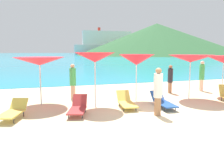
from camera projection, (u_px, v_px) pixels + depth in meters
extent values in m
cube|color=beige|center=(104.00, 82.00, 17.07)|extent=(50.00, 100.00, 0.30)
cube|color=teal|center=(60.00, 54.00, 225.07)|extent=(650.00, 440.00, 0.02)
cone|color=#2D5B33|center=(156.00, 39.00, 145.36)|extent=(117.79, 117.79, 23.33)
cylinder|color=silver|center=(40.00, 82.00, 8.91)|extent=(0.06, 0.06, 2.09)
cone|color=red|center=(40.00, 61.00, 8.80)|extent=(2.40, 2.40, 0.37)
sphere|color=silver|center=(39.00, 59.00, 8.79)|extent=(0.07, 0.07, 0.07)
cylinder|color=silver|center=(95.00, 81.00, 8.52)|extent=(0.05, 0.05, 2.29)
cone|color=red|center=(95.00, 57.00, 8.41)|extent=(1.90, 1.90, 0.43)
sphere|color=silver|center=(95.00, 54.00, 8.39)|extent=(0.07, 0.07, 0.07)
cylinder|color=silver|center=(136.00, 79.00, 9.58)|extent=(0.05, 0.05, 2.17)
cone|color=red|center=(137.00, 60.00, 9.47)|extent=(1.82, 1.82, 0.52)
sphere|color=silver|center=(137.00, 56.00, 9.45)|extent=(0.07, 0.07, 0.07)
cylinder|color=silver|center=(190.00, 78.00, 9.95)|extent=(0.05, 0.05, 2.18)
cone|color=red|center=(191.00, 59.00, 9.83)|extent=(2.37, 2.37, 0.37)
sphere|color=silver|center=(191.00, 56.00, 9.82)|extent=(0.07, 0.07, 0.07)
cylinder|color=silver|center=(223.00, 77.00, 10.59)|extent=(0.04, 0.04, 2.12)
cone|color=red|center=(224.00, 59.00, 10.48)|extent=(2.04, 2.04, 0.39)
sphere|color=silver|center=(224.00, 57.00, 10.47)|extent=(0.07, 0.07, 0.07)
cube|color=#D8BF4C|center=(10.00, 114.00, 6.91)|extent=(0.90, 1.19, 0.05)
cube|color=#D8BF4C|center=(19.00, 104.00, 7.56)|extent=(0.68, 0.49, 0.41)
cylinder|color=#333338|center=(14.00, 121.00, 6.61)|extent=(0.04, 0.04, 0.21)
cylinder|color=#333338|center=(9.00, 114.00, 7.34)|extent=(0.04, 0.04, 0.21)
cylinder|color=#333338|center=(24.00, 114.00, 7.34)|extent=(0.04, 0.04, 0.21)
cube|color=#D8BF4C|center=(128.00, 104.00, 8.35)|extent=(0.71, 1.17, 0.05)
cube|color=#D8BF4C|center=(123.00, 96.00, 9.06)|extent=(0.62, 0.47, 0.46)
cylinder|color=#333338|center=(124.00, 110.00, 7.97)|extent=(0.04, 0.04, 0.16)
cylinder|color=#333338|center=(136.00, 109.00, 8.08)|extent=(0.04, 0.04, 0.16)
cylinder|color=#333338|center=(119.00, 104.00, 8.74)|extent=(0.04, 0.04, 0.16)
cylinder|color=#333338|center=(131.00, 104.00, 8.84)|extent=(0.04, 0.04, 0.16)
cube|color=#A53333|center=(77.00, 111.00, 7.43)|extent=(0.87, 1.17, 0.05)
cube|color=#A53333|center=(80.00, 100.00, 8.09)|extent=(0.65, 0.50, 0.48)
cylinder|color=#333338|center=(68.00, 116.00, 7.13)|extent=(0.04, 0.04, 0.18)
cylinder|color=#333338|center=(83.00, 116.00, 7.13)|extent=(0.04, 0.04, 0.18)
cylinder|color=#333338|center=(72.00, 110.00, 7.86)|extent=(0.04, 0.04, 0.18)
cylinder|color=#333338|center=(85.00, 110.00, 7.86)|extent=(0.04, 0.04, 0.18)
cylinder|color=#333338|center=(222.00, 99.00, 9.77)|extent=(0.04, 0.04, 0.19)
cube|color=#1E478C|center=(165.00, 104.00, 8.37)|extent=(0.66, 1.26, 0.05)
cube|color=#1E478C|center=(157.00, 95.00, 9.15)|extent=(0.58, 0.48, 0.41)
cylinder|color=#333338|center=(164.00, 109.00, 7.96)|extent=(0.04, 0.04, 0.18)
cylinder|color=#333338|center=(175.00, 109.00, 8.06)|extent=(0.04, 0.04, 0.18)
cylinder|color=#333338|center=(155.00, 104.00, 8.79)|extent=(0.04, 0.04, 0.18)
cylinder|color=#333338|center=(165.00, 103.00, 8.89)|extent=(0.04, 0.04, 0.18)
cylinder|color=#A3704C|center=(170.00, 88.00, 11.53)|extent=(0.22, 0.22, 0.64)
cylinder|color=#26262D|center=(170.00, 75.00, 11.45)|extent=(0.29, 0.29, 0.83)
sphere|color=#A3704C|center=(171.00, 67.00, 11.39)|extent=(0.21, 0.21, 0.21)
cylinder|color=beige|center=(201.00, 85.00, 12.17)|extent=(0.23, 0.23, 0.72)
cylinder|color=#3FB259|center=(202.00, 72.00, 12.07)|extent=(0.30, 0.30, 0.93)
sphere|color=beige|center=(202.00, 63.00, 12.01)|extent=(0.23, 0.23, 0.23)
cylinder|color=#DBAA84|center=(73.00, 92.00, 10.23)|extent=(0.24, 0.24, 0.69)
cylinder|color=#3FB259|center=(73.00, 77.00, 10.14)|extent=(0.32, 0.32, 0.90)
sphere|color=#DBAA84|center=(73.00, 66.00, 10.07)|extent=(0.22, 0.22, 0.22)
cylinder|color=#A3704C|center=(158.00, 106.00, 7.47)|extent=(0.25, 0.25, 0.70)
cylinder|color=white|center=(158.00, 86.00, 7.37)|extent=(0.33, 0.33, 0.91)
sphere|color=#A3704C|center=(159.00, 71.00, 7.31)|extent=(0.23, 0.23, 0.23)
cube|color=silver|center=(107.00, 50.00, 179.20)|extent=(59.35, 8.09, 8.61)
cube|color=white|center=(107.00, 38.00, 177.99)|extent=(44.52, 6.56, 12.52)
cylinder|color=red|center=(99.00, 29.00, 175.23)|extent=(2.47, 2.47, 3.00)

